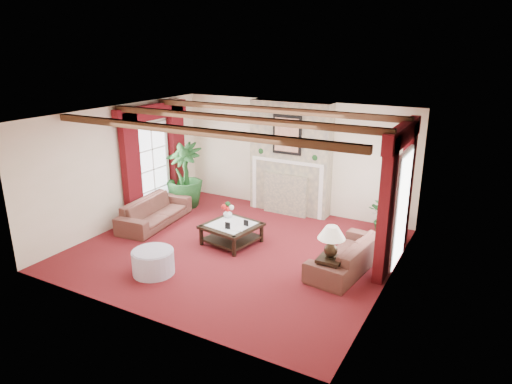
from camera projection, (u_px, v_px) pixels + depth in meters
The scene contains 23 objects.
floor at pixel (236, 249), 9.23m from camera, with size 6.00×6.00×0.00m, color #480D12.
ceiling at pixel (234, 115), 8.40m from camera, with size 6.00×6.00×0.00m, color white.
back_wall at pixel (294, 156), 11.11m from camera, with size 6.00×0.02×2.70m, color beige.
left_wall at pixel (121, 166), 10.19m from camera, with size 0.02×5.50×2.70m, color beige.
right_wall at pixel (392, 211), 7.44m from camera, with size 0.02×5.50×2.70m, color beige.
ceiling_beams at pixel (234, 119), 8.42m from camera, with size 6.00×3.00×0.12m, color #361D11, non-canonical shape.
fireplace at pixel (292, 101), 10.53m from camera, with size 2.00×0.52×2.70m, color tan, non-canonical shape.
french_door_left at pixel (149, 125), 10.77m from camera, with size 0.10×1.10×2.16m, color white, non-canonical shape.
french_door_right at pixel (408, 152), 8.05m from camera, with size 0.10×1.10×2.16m, color white, non-canonical shape.
curtains_left at pixel (152, 108), 10.59m from camera, with size 0.20×2.40×2.55m, color #480910, non-canonical shape.
curtains_right at pixel (404, 128), 7.97m from camera, with size 0.20×2.40×2.55m, color #480910, non-canonical shape.
sofa_left at pixel (155, 207), 10.43m from camera, with size 0.81×2.06×0.78m, color #370F18.
sofa_right at pixel (347, 249), 8.32m from camera, with size 0.81×2.02×0.77m, color #370F18.
potted_palm at pixel (185, 189), 11.56m from camera, with size 1.07×1.71×0.91m, color black.
small_plant at pixel (388, 224), 9.55m from camera, with size 1.22×1.22×0.71m, color black.
coffee_table at pixel (232, 234), 9.44m from camera, with size 1.02×1.02×0.42m, color black, non-canonical shape.
side_table at pixel (330, 271), 7.84m from camera, with size 0.41×0.41×0.48m, color black, non-canonical shape.
ottoman at pixel (153, 262), 8.19m from camera, with size 0.75×0.75×0.44m, color #ACA7BD.
table_lamp at pixel (331, 242), 7.67m from camera, with size 0.47×0.47×0.60m, color black, non-canonical shape.
flower_vase at pixel (228, 213), 9.73m from camera, with size 0.19×0.20×0.19m, color silver.
book at pixel (234, 223), 9.11m from camera, with size 0.20×0.07×0.27m, color black.
photo_frame_a at pixel (228, 226), 9.11m from camera, with size 0.11×0.02×0.15m, color black, non-canonical shape.
photo_frame_b at pixel (246, 223), 9.27m from camera, with size 0.10×0.02×0.13m, color black, non-canonical shape.
Camera 1 is at (4.42, -7.19, 3.94)m, focal length 32.00 mm.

